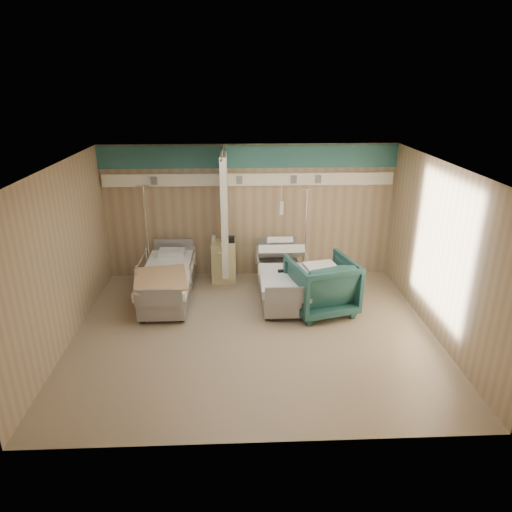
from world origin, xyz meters
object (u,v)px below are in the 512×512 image
(iv_stand_right, at_px, (304,262))
(iv_stand_left, at_px, (150,263))
(bedside_cabinet, at_px, (224,261))
(bed_right, at_px, (282,283))
(bed_left, at_px, (168,285))
(visitor_armchair, at_px, (321,285))

(iv_stand_right, distance_m, iv_stand_left, 3.22)
(bedside_cabinet, bearing_deg, iv_stand_left, -177.88)
(bed_right, relative_size, iv_stand_right, 1.10)
(bed_right, bearing_deg, iv_stand_left, 162.56)
(bed_left, xyz_separation_m, iv_stand_right, (2.74, 0.82, 0.09))
(visitor_armchair, distance_m, iv_stand_left, 3.62)
(bedside_cabinet, height_order, visitor_armchair, visitor_armchair)
(bed_left, relative_size, iv_stand_right, 1.10)
(iv_stand_left, bearing_deg, bed_left, -60.13)
(visitor_armchair, height_order, iv_stand_right, iv_stand_right)
(iv_stand_right, bearing_deg, visitor_armchair, -85.36)
(bed_right, height_order, bedside_cabinet, bedside_cabinet)
(bed_left, distance_m, visitor_armchair, 2.91)
(bed_right, xyz_separation_m, iv_stand_left, (-2.68, 0.84, 0.11))
(bedside_cabinet, height_order, iv_stand_right, iv_stand_right)
(iv_stand_right, bearing_deg, bed_left, -163.30)
(bedside_cabinet, relative_size, iv_stand_right, 0.43)
(bed_left, xyz_separation_m, bedside_cabinet, (1.05, 0.90, 0.11))
(iv_stand_right, bearing_deg, bedside_cabinet, 177.34)
(visitor_armchair, bearing_deg, bed_left, -26.14)
(bed_right, distance_m, bedside_cabinet, 1.46)
(bedside_cabinet, bearing_deg, visitor_armchair, -39.03)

